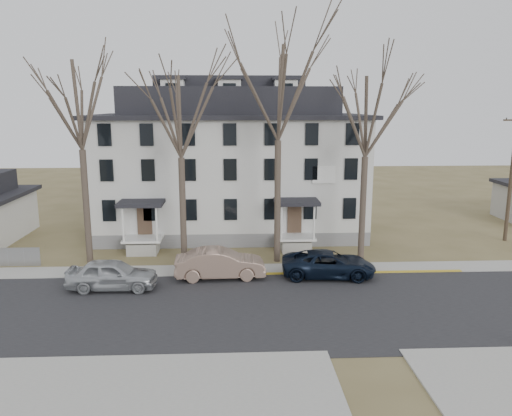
{
  "coord_description": "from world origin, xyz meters",
  "views": [
    {
      "loc": [
        -1.78,
        -21.19,
        9.99
      ],
      "look_at": [
        -0.4,
        9.0,
        3.71
      ],
      "focal_mm": 35.0,
      "sensor_mm": 36.0,
      "label": 1
    }
  ],
  "objects_px": {
    "utility_pole_far": "(511,176)",
    "car_tan": "(220,264)",
    "bicycle_left": "(147,246)",
    "tree_mid_left": "(180,111)",
    "tree_center": "(279,86)",
    "car_navy": "(328,265)",
    "tree_far_left": "(79,98)",
    "boarding_house": "(231,164)",
    "tree_mid_right": "(367,111)",
    "car_silver": "(112,275)"
  },
  "relations": [
    {
      "from": "boarding_house",
      "to": "car_silver",
      "type": "height_order",
      "value": "boarding_house"
    },
    {
      "from": "car_navy",
      "to": "bicycle_left",
      "type": "height_order",
      "value": "car_navy"
    },
    {
      "from": "tree_mid_left",
      "to": "tree_center",
      "type": "distance_m",
      "value": 6.18
    },
    {
      "from": "tree_far_left",
      "to": "bicycle_left",
      "type": "bearing_deg",
      "value": 37.49
    },
    {
      "from": "tree_mid_left",
      "to": "utility_pole_far",
      "type": "bearing_deg",
      "value": 10.13
    },
    {
      "from": "boarding_house",
      "to": "car_tan",
      "type": "bearing_deg",
      "value": -93.07
    },
    {
      "from": "boarding_house",
      "to": "tree_mid_right",
      "type": "height_order",
      "value": "tree_mid_right"
    },
    {
      "from": "boarding_house",
      "to": "bicycle_left",
      "type": "distance_m",
      "value": 9.54
    },
    {
      "from": "boarding_house",
      "to": "car_tan",
      "type": "distance_m",
      "value": 12.17
    },
    {
      "from": "tree_far_left",
      "to": "bicycle_left",
      "type": "xyz_separation_m",
      "value": [
        3.19,
        2.45,
        -9.94
      ]
    },
    {
      "from": "utility_pole_far",
      "to": "car_navy",
      "type": "relative_size",
      "value": 1.74
    },
    {
      "from": "car_tan",
      "to": "bicycle_left",
      "type": "bearing_deg",
      "value": 40.33
    },
    {
      "from": "car_silver",
      "to": "utility_pole_far",
      "type": "bearing_deg",
      "value": -70.67
    },
    {
      "from": "car_silver",
      "to": "boarding_house",
      "type": "bearing_deg",
      "value": -25.66
    },
    {
      "from": "tree_far_left",
      "to": "car_tan",
      "type": "bearing_deg",
      "value": -20.46
    },
    {
      "from": "tree_mid_left",
      "to": "bicycle_left",
      "type": "distance_m",
      "value": 9.93
    },
    {
      "from": "tree_far_left",
      "to": "tree_center",
      "type": "bearing_deg",
      "value": 0.0
    },
    {
      "from": "tree_far_left",
      "to": "tree_mid_left",
      "type": "xyz_separation_m",
      "value": [
        6.0,
        0.0,
        -0.74
      ]
    },
    {
      "from": "tree_center",
      "to": "car_silver",
      "type": "distance_m",
      "value": 14.72
    },
    {
      "from": "car_silver",
      "to": "car_navy",
      "type": "distance_m",
      "value": 12.32
    },
    {
      "from": "car_navy",
      "to": "tree_center",
      "type": "bearing_deg",
      "value": 45.75
    },
    {
      "from": "utility_pole_far",
      "to": "car_tan",
      "type": "distance_m",
      "value": 22.7
    },
    {
      "from": "tree_far_left",
      "to": "car_silver",
      "type": "height_order",
      "value": "tree_far_left"
    },
    {
      "from": "tree_far_left",
      "to": "tree_mid_right",
      "type": "distance_m",
      "value": 17.52
    },
    {
      "from": "boarding_house",
      "to": "car_tan",
      "type": "height_order",
      "value": "boarding_house"
    },
    {
      "from": "tree_far_left",
      "to": "utility_pole_far",
      "type": "bearing_deg",
      "value": 8.1
    },
    {
      "from": "bicycle_left",
      "to": "tree_mid_right",
      "type": "bearing_deg",
      "value": -90.96
    },
    {
      "from": "tree_mid_left",
      "to": "utility_pole_far",
      "type": "distance_m",
      "value": 24.33
    },
    {
      "from": "tree_far_left",
      "to": "bicycle_left",
      "type": "relative_size",
      "value": 9.01
    },
    {
      "from": "tree_mid_right",
      "to": "car_tan",
      "type": "distance_m",
      "value": 13.0
    },
    {
      "from": "boarding_house",
      "to": "car_tan",
      "type": "relative_size",
      "value": 3.97
    },
    {
      "from": "boarding_house",
      "to": "car_silver",
      "type": "bearing_deg",
      "value": -116.78
    },
    {
      "from": "boarding_house",
      "to": "tree_center",
      "type": "xyz_separation_m",
      "value": [
        3.0,
        -8.15,
        5.71
      ]
    },
    {
      "from": "utility_pole_far",
      "to": "tree_far_left",
      "type": "bearing_deg",
      "value": -171.9
    },
    {
      "from": "car_tan",
      "to": "car_silver",
      "type": "bearing_deg",
      "value": 102.07
    },
    {
      "from": "tree_far_left",
      "to": "car_tan",
      "type": "distance_m",
      "value": 13.04
    },
    {
      "from": "bicycle_left",
      "to": "car_tan",
      "type": "bearing_deg",
      "value": -128.27
    },
    {
      "from": "car_silver",
      "to": "bicycle_left",
      "type": "xyz_separation_m",
      "value": [
        0.67,
        7.12,
        -0.43
      ]
    },
    {
      "from": "tree_far_left",
      "to": "utility_pole_far",
      "type": "xyz_separation_m",
      "value": [
        29.5,
        4.2,
        -5.44
      ]
    },
    {
      "from": "boarding_house",
      "to": "tree_mid_left",
      "type": "height_order",
      "value": "tree_mid_left"
    },
    {
      "from": "boarding_house",
      "to": "bicycle_left",
      "type": "height_order",
      "value": "boarding_house"
    },
    {
      "from": "boarding_house",
      "to": "car_navy",
      "type": "bearing_deg",
      "value": -63.08
    },
    {
      "from": "tree_mid_left",
      "to": "car_navy",
      "type": "bearing_deg",
      "value": -19.97
    },
    {
      "from": "tree_center",
      "to": "car_navy",
      "type": "relative_size",
      "value": 2.69
    },
    {
      "from": "boarding_house",
      "to": "tree_mid_right",
      "type": "distance_m",
      "value": 12.51
    },
    {
      "from": "tree_center",
      "to": "tree_mid_right",
      "type": "bearing_deg",
      "value": 0.0
    },
    {
      "from": "tree_far_left",
      "to": "tree_center",
      "type": "relative_size",
      "value": 0.93
    },
    {
      "from": "boarding_house",
      "to": "tree_mid_right",
      "type": "xyz_separation_m",
      "value": [
        8.5,
        -8.15,
        4.22
      ]
    },
    {
      "from": "boarding_house",
      "to": "tree_mid_right",
      "type": "relative_size",
      "value": 1.63
    },
    {
      "from": "tree_center",
      "to": "car_navy",
      "type": "height_order",
      "value": "tree_center"
    }
  ]
}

